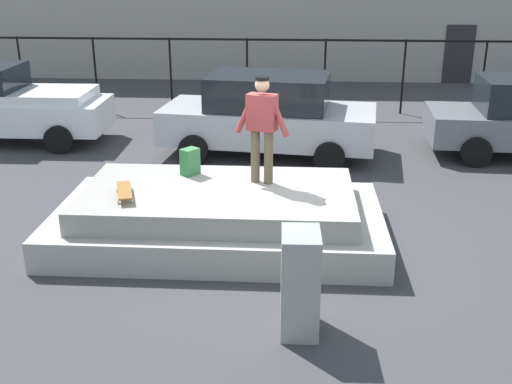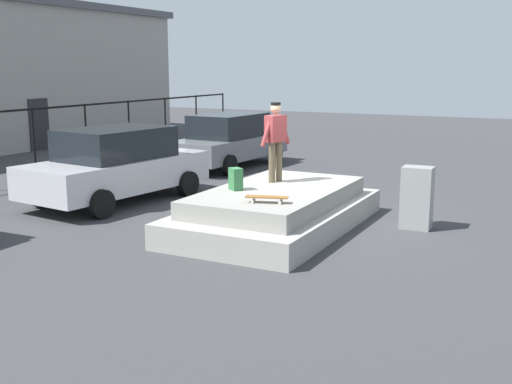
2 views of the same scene
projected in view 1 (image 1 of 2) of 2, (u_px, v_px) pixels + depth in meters
ground_plane at (274, 242)px, 9.71m from camera, size 60.00×60.00×0.00m
concrete_ledge at (218, 216)px, 9.72m from camera, size 5.07×2.81×0.83m
skateboarder at (262, 123)px, 9.51m from camera, size 0.87×0.36×1.67m
skateboard at (124, 191)px, 9.21m from camera, size 0.42×0.79×0.12m
backpack at (190, 162)px, 10.13m from camera, size 0.33×0.34×0.44m
car_white_pickup_near at (6, 104)px, 14.70m from camera, size 4.48×2.03×1.82m
car_silver_sedan_mid at (268, 115)px, 13.74m from camera, size 4.86×2.64×1.79m
utility_box at (300, 283)px, 7.19m from camera, size 0.46×0.61×1.27m
fence_row at (286, 62)px, 17.40m from camera, size 24.06×0.06×2.07m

